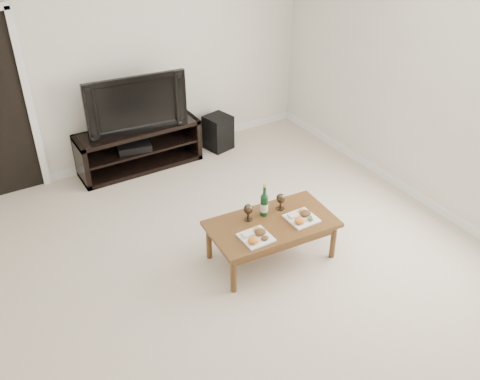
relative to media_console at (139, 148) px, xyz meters
The scene contains 12 objects.
floor 2.51m from the media_console, 91.38° to the right, with size 5.50×5.50×0.00m, color beige.
back_wall 1.06m from the media_console, 102.31° to the left, with size 5.00×0.04×2.60m, color beige.
media_console is the anchor object (origin of this frame).
television 0.62m from the media_console, ahead, with size 1.20×0.16×0.69m, color black.
av_receiver 0.09m from the media_console, behind, with size 0.40×0.30×0.08m, color black.
subwoofer 1.09m from the media_console, ahead, with size 0.31×0.31×0.46m, color black.
coffee_table 2.36m from the media_console, 79.82° to the right, with size 1.20×0.66×0.42m, color #563718.
plate_left 2.46m from the media_console, 86.40° to the right, with size 0.27×0.27×0.07m, color white.
plate_right 2.53m from the media_console, 74.17° to the right, with size 0.27×0.27×0.07m, color white.
wine_bottle 2.24m from the media_console, 79.03° to the right, with size 0.07×0.07×0.35m, color #0E3319.
goblet_left 2.19m from the media_console, 83.46° to the right, with size 0.09×0.09×0.17m, color #34291C, non-canonical shape.
goblet_right 2.27m from the media_console, 74.17° to the right, with size 0.09×0.09×0.17m, color #34291C, non-canonical shape.
Camera 1 is at (-1.90, -3.18, 3.41)m, focal length 40.00 mm.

